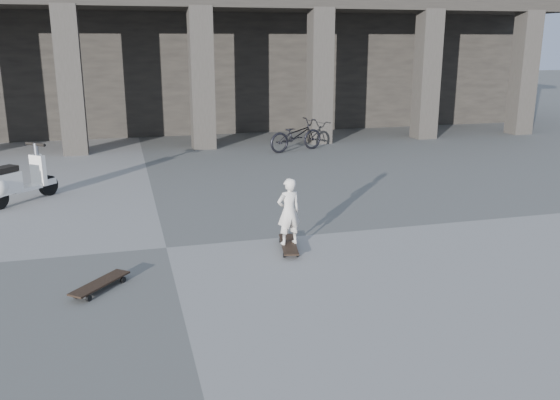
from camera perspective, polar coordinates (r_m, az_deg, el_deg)
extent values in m
plane|color=#52524F|center=(9.28, -10.89, -4.53)|extent=(90.00, 90.00, 0.00)
cube|color=black|center=(22.74, -14.21, 14.53)|extent=(28.00, 6.00, 6.00)
cube|color=#302E28|center=(17.31, -19.55, 10.74)|extent=(0.65, 0.65, 4.00)
cube|color=#302E28|center=(17.42, -7.55, 11.49)|extent=(0.65, 0.65, 4.00)
cube|color=#302E28|center=(18.25, 3.86, 11.74)|extent=(0.65, 0.65, 4.00)
cube|color=#302E28|center=(19.70, 13.95, 11.59)|extent=(0.65, 0.65, 4.00)
cube|color=#302E28|center=(21.65, 22.42, 11.20)|extent=(0.65, 0.65, 4.00)
cube|color=black|center=(9.01, 0.83, -4.28)|extent=(0.39, 0.97, 0.02)
cube|color=#B2B2B7|center=(9.33, 0.64, -3.83)|extent=(0.20, 0.09, 0.03)
cube|color=#B2B2B7|center=(8.71, 1.04, -5.25)|extent=(0.20, 0.09, 0.03)
cylinder|color=black|center=(9.33, 0.03, -3.91)|extent=(0.04, 0.07, 0.07)
cylinder|color=black|center=(9.35, 1.24, -3.87)|extent=(0.04, 0.07, 0.07)
cylinder|color=black|center=(8.71, 0.39, -5.33)|extent=(0.04, 0.07, 0.07)
cylinder|color=black|center=(8.72, 1.69, -5.29)|extent=(0.04, 0.07, 0.07)
cube|color=black|center=(7.93, -16.94, -7.65)|extent=(0.76, 0.84, 0.02)
cube|color=#B2B2B7|center=(8.17, -15.43, -7.21)|extent=(0.19, 0.18, 0.03)
cube|color=#B2B2B7|center=(7.74, -18.50, -8.74)|extent=(0.19, 0.18, 0.03)
cylinder|color=black|center=(8.24, -15.97, -7.14)|extent=(0.08, 0.08, 0.08)
cylinder|color=black|center=(8.11, -14.86, -7.42)|extent=(0.08, 0.08, 0.08)
cylinder|color=black|center=(7.81, -19.04, -8.66)|extent=(0.08, 0.08, 0.08)
cylinder|color=black|center=(7.68, -17.93, -8.98)|extent=(0.08, 0.08, 0.08)
imported|color=silver|center=(8.85, 0.85, -1.10)|extent=(0.41, 0.30, 1.02)
cylinder|color=black|center=(12.98, -21.39, 1.32)|extent=(0.36, 0.38, 0.42)
cube|color=white|center=(12.62, -23.32, 1.04)|extent=(0.62, 0.64, 0.07)
cube|color=white|center=(12.31, -25.01, 1.47)|extent=(0.63, 0.65, 0.40)
cube|color=black|center=(12.26, -25.14, 2.65)|extent=(0.55, 0.57, 0.10)
cube|color=white|center=(12.78, -22.25, 2.70)|extent=(0.33, 0.32, 0.60)
cube|color=white|center=(12.97, -21.43, 1.67)|extent=(0.32, 0.33, 0.12)
cylinder|color=#B2B2B7|center=(12.71, -22.42, 4.39)|extent=(0.13, 0.13, 0.31)
cylinder|color=black|center=(12.68, -22.48, 4.99)|extent=(0.42, 0.40, 0.06)
sphere|color=white|center=(12.77, -22.15, 3.89)|extent=(0.12, 0.12, 0.12)
imported|color=black|center=(16.94, 1.54, 6.25)|extent=(1.83, 1.12, 0.91)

